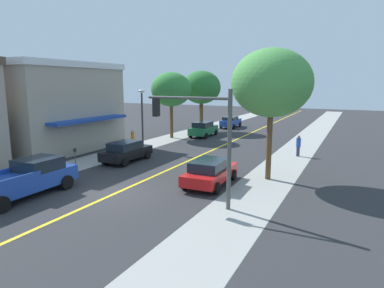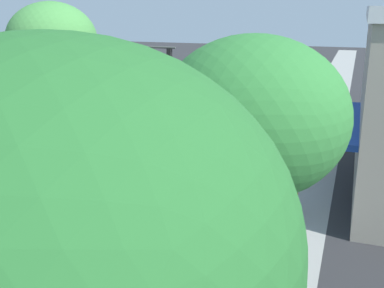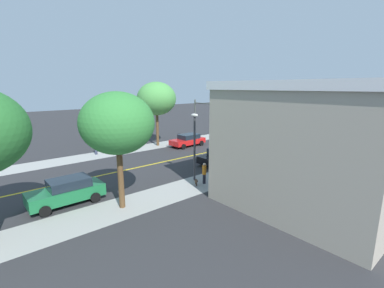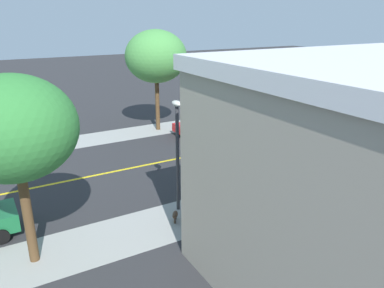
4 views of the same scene
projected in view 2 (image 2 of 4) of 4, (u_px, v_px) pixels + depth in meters
The scene contains 16 objects.
ground_plane at pixel (207, 129), 30.00m from camera, with size 140.00×140.00×0.00m, color #2D2D30.
sidewalk_left at pixel (314, 138), 27.83m from camera, with size 3.11×126.00×0.01m, color #9E9E99.
sidewalk_right at pixel (115, 121), 32.17m from camera, with size 3.11×126.00×0.01m, color #9E9E99.
road_centerline_stripe at pixel (207, 129), 30.00m from camera, with size 0.20×126.00×0.00m, color yellow.
street_tree_left_near at pixel (58, 245), 4.52m from camera, with size 4.74×4.74×7.39m.
street_tree_right_corner at pixel (253, 118), 10.36m from camera, with size 4.28×4.28×7.04m.
street_tree_left_far at pixel (52, 41), 24.68m from camera, with size 4.76×4.76×7.88m.
fire_hydrant at pixel (302, 122), 29.98m from camera, with size 0.44×0.24×0.83m.
parking_meter at pixel (294, 134), 25.16m from camera, with size 0.12×0.18×1.45m.
traffic_light_mast at pixel (134, 69), 29.99m from camera, with size 4.39×0.32×5.59m.
street_lamp at pixel (269, 126), 17.06m from camera, with size 0.70×0.36×5.30m.
red_sedan_right_curb at pixel (126, 126), 27.66m from camera, with size 2.25×4.56×1.50m.
black_sedan_left_curb at pixel (248, 151), 22.72m from camera, with size 2.05×4.40×1.54m.
blue_pickup_truck at pixel (274, 112), 30.67m from camera, with size 2.39×5.76×1.87m.
pedestrian_orange_shirt at pixel (294, 192), 17.48m from camera, with size 0.32×0.32×1.64m.
small_dog at pixel (288, 213), 17.01m from camera, with size 0.64×0.50×0.50m.
Camera 2 is at (-8.80, 27.70, 7.57)m, focal length 43.46 mm.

